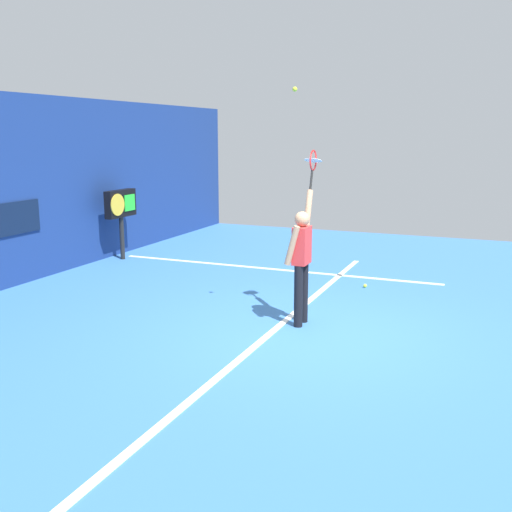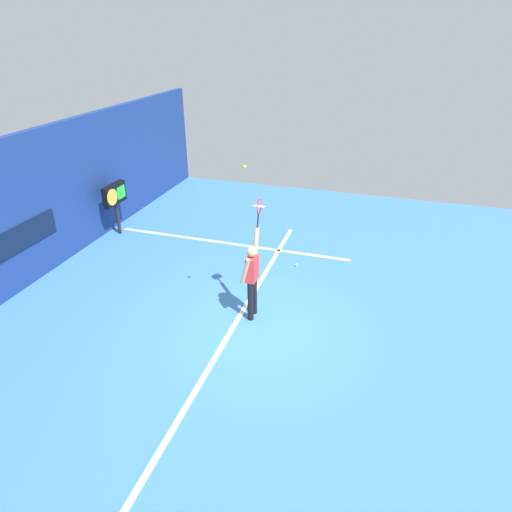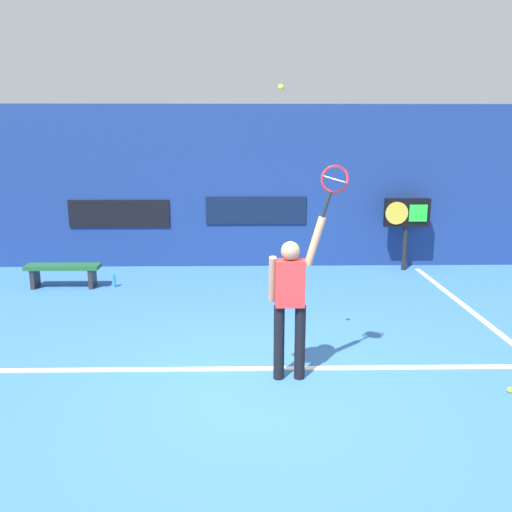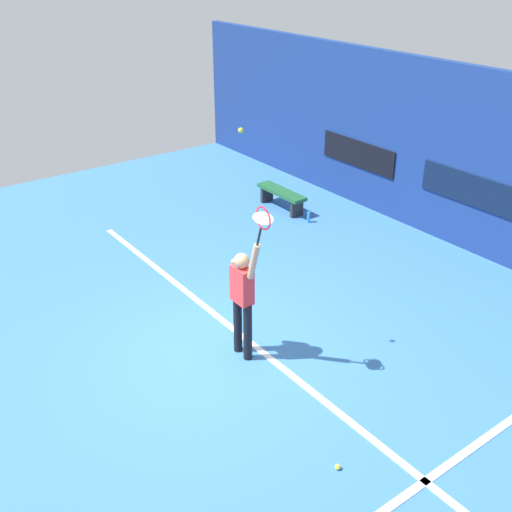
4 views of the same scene
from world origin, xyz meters
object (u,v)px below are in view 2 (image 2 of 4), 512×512
scoreboard_clock (115,196)px  spare_ball (296,265)px  tennis_racket (259,208)px  tennis_ball (245,167)px  tennis_player (252,276)px

scoreboard_clock → spare_ball: 5.75m
tennis_racket → scoreboard_clock: bearing=64.8°
tennis_ball → scoreboard_clock: bearing=59.2°
tennis_player → spare_ball: 2.72m
tennis_player → tennis_ball: tennis_ball is taller
tennis_player → tennis_racket: bearing=-0.5°
scoreboard_clock → tennis_racket: bearing=-115.2°
spare_ball → tennis_ball: bearing=168.9°
tennis_ball → scoreboard_clock: size_ratio=0.04×
tennis_racket → scoreboard_clock: (2.45, 5.19, -1.16)m
tennis_ball → scoreboard_clock: tennis_ball is taller
tennis_player → scoreboard_clock: tennis_player is taller
tennis_player → tennis_racket: tennis_racket is taller
tennis_racket → scoreboard_clock: tennis_racket is taller
scoreboard_clock → spare_ball: scoreboard_clock is taller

